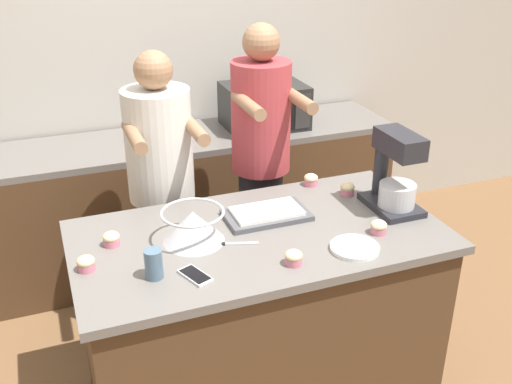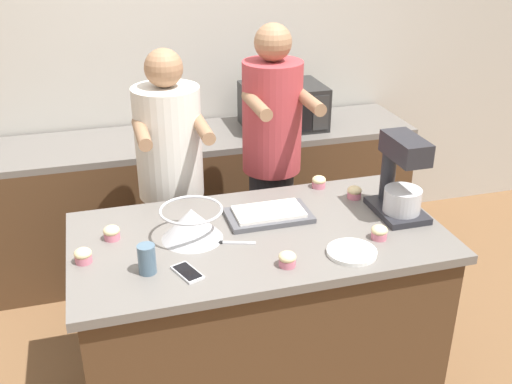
{
  "view_description": "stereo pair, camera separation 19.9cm",
  "coord_description": "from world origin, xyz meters",
  "px_view_note": "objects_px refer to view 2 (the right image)",
  "views": [
    {
      "loc": [
        -0.83,
        -2.13,
        2.21
      ],
      "look_at": [
        0.0,
        0.04,
        1.1
      ],
      "focal_mm": 42.0,
      "sensor_mm": 36.0,
      "label": 1
    },
    {
      "loc": [
        -0.64,
        -2.2,
        2.21
      ],
      "look_at": [
        0.0,
        0.04,
        1.1
      ],
      "focal_mm": 42.0,
      "sensor_mm": 36.0,
      "label": 2
    }
  ],
  "objects_px": {
    "stand_mixer": "(400,181)",
    "drinking_glass": "(147,259)",
    "cupcake_3": "(83,256)",
    "cupcake_0": "(112,233)",
    "person_left": "(172,193)",
    "cupcake_2": "(287,259)",
    "microwave_oven": "(283,106)",
    "knife": "(226,243)",
    "small_plate": "(352,252)",
    "cupcake_4": "(379,232)",
    "cupcake_5": "(319,182)",
    "cell_phone": "(187,272)",
    "mixing_bowl": "(192,223)",
    "person_right": "(272,172)",
    "baking_tray": "(269,214)",
    "cupcake_1": "(354,192)"
  },
  "relations": [
    {
      "from": "cupcake_4",
      "to": "stand_mixer",
      "type": "bearing_deg",
      "value": 45.35
    },
    {
      "from": "cupcake_0",
      "to": "small_plate",
      "type": "bearing_deg",
      "value": -22.91
    },
    {
      "from": "mixing_bowl",
      "to": "cupcake_5",
      "type": "xyz_separation_m",
      "value": [
        0.71,
        0.34,
        -0.04
      ]
    },
    {
      "from": "cupcake_2",
      "to": "cupcake_5",
      "type": "bearing_deg",
      "value": 59.29
    },
    {
      "from": "microwave_oven",
      "to": "cupcake_2",
      "type": "relative_size",
      "value": 7.28
    },
    {
      "from": "mixing_bowl",
      "to": "cell_phone",
      "type": "relative_size",
      "value": 1.7
    },
    {
      "from": "baking_tray",
      "to": "cupcake_4",
      "type": "relative_size",
      "value": 5.4
    },
    {
      "from": "stand_mixer",
      "to": "cell_phone",
      "type": "bearing_deg",
      "value": -167.17
    },
    {
      "from": "knife",
      "to": "cupcake_3",
      "type": "height_order",
      "value": "cupcake_3"
    },
    {
      "from": "small_plate",
      "to": "knife",
      "type": "distance_m",
      "value": 0.53
    },
    {
      "from": "knife",
      "to": "microwave_oven",
      "type": "bearing_deg",
      "value": 63.07
    },
    {
      "from": "small_plate",
      "to": "cupcake_4",
      "type": "height_order",
      "value": "cupcake_4"
    },
    {
      "from": "microwave_oven",
      "to": "cupcake_3",
      "type": "distance_m",
      "value": 1.92
    },
    {
      "from": "small_plate",
      "to": "cupcake_2",
      "type": "xyz_separation_m",
      "value": [
        -0.28,
        -0.01,
        0.02
      ]
    },
    {
      "from": "baking_tray",
      "to": "cupcake_4",
      "type": "height_order",
      "value": "cupcake_4"
    },
    {
      "from": "cell_phone",
      "to": "cupcake_2",
      "type": "relative_size",
      "value": 2.25
    },
    {
      "from": "stand_mixer",
      "to": "cupcake_2",
      "type": "bearing_deg",
      "value": -155.72
    },
    {
      "from": "knife",
      "to": "cupcake_1",
      "type": "relative_size",
      "value": 3.02
    },
    {
      "from": "small_plate",
      "to": "cupcake_4",
      "type": "distance_m",
      "value": 0.19
    },
    {
      "from": "person_right",
      "to": "cupcake_0",
      "type": "height_order",
      "value": "person_right"
    },
    {
      "from": "baking_tray",
      "to": "cell_phone",
      "type": "xyz_separation_m",
      "value": [
        -0.44,
        -0.36,
        -0.01
      ]
    },
    {
      "from": "cell_phone",
      "to": "small_plate",
      "type": "xyz_separation_m",
      "value": [
        0.68,
        -0.04,
        0.0
      ]
    },
    {
      "from": "cupcake_0",
      "to": "cupcake_5",
      "type": "relative_size",
      "value": 1.0
    },
    {
      "from": "person_right",
      "to": "baking_tray",
      "type": "relative_size",
      "value": 4.43
    },
    {
      "from": "knife",
      "to": "stand_mixer",
      "type": "bearing_deg",
      "value": 3.31
    },
    {
      "from": "cupcake_0",
      "to": "cupcake_1",
      "type": "distance_m",
      "value": 1.17
    },
    {
      "from": "person_left",
      "to": "person_right",
      "type": "bearing_deg",
      "value": -0.03
    },
    {
      "from": "cupcake_1",
      "to": "cupcake_2",
      "type": "distance_m",
      "value": 0.71
    },
    {
      "from": "stand_mixer",
      "to": "cupcake_0",
      "type": "xyz_separation_m",
      "value": [
        -1.29,
        0.12,
        -0.14
      ]
    },
    {
      "from": "person_left",
      "to": "microwave_oven",
      "type": "relative_size",
      "value": 3.11
    },
    {
      "from": "drinking_glass",
      "to": "small_plate",
      "type": "distance_m",
      "value": 0.83
    },
    {
      "from": "cupcake_0",
      "to": "cupcake_3",
      "type": "relative_size",
      "value": 1.0
    },
    {
      "from": "drinking_glass",
      "to": "cupcake_4",
      "type": "xyz_separation_m",
      "value": [
        0.99,
        -0.01,
        -0.03
      ]
    },
    {
      "from": "stand_mixer",
      "to": "cupcake_3",
      "type": "bearing_deg",
      "value": -178.52
    },
    {
      "from": "baking_tray",
      "to": "cell_phone",
      "type": "height_order",
      "value": "baking_tray"
    },
    {
      "from": "cupcake_3",
      "to": "cupcake_0",
      "type": "bearing_deg",
      "value": 52.5
    },
    {
      "from": "stand_mixer",
      "to": "drinking_glass",
      "type": "bearing_deg",
      "value": -171.21
    },
    {
      "from": "drinking_glass",
      "to": "small_plate",
      "type": "relative_size",
      "value": 0.58
    },
    {
      "from": "cupcake_5",
      "to": "cell_phone",
      "type": "bearing_deg",
      "value": -142.31
    },
    {
      "from": "cupcake_2",
      "to": "mixing_bowl",
      "type": "bearing_deg",
      "value": 135.07
    },
    {
      "from": "microwave_oven",
      "to": "cupcake_3",
      "type": "relative_size",
      "value": 7.28
    },
    {
      "from": "cell_phone",
      "to": "drinking_glass",
      "type": "distance_m",
      "value": 0.16
    },
    {
      "from": "person_left",
      "to": "cupcake_2",
      "type": "relative_size",
      "value": 22.63
    },
    {
      "from": "cupcake_1",
      "to": "cupcake_3",
      "type": "distance_m",
      "value": 1.31
    },
    {
      "from": "cupcake_3",
      "to": "cupcake_5",
      "type": "relative_size",
      "value": 1.0
    },
    {
      "from": "cupcake_0",
      "to": "cupcake_4",
      "type": "xyz_separation_m",
      "value": [
        1.11,
        -0.31,
        0.0
      ]
    },
    {
      "from": "microwave_oven",
      "to": "cupcake_0",
      "type": "height_order",
      "value": "microwave_oven"
    },
    {
      "from": "microwave_oven",
      "to": "cupcake_2",
      "type": "distance_m",
      "value": 1.74
    },
    {
      "from": "stand_mixer",
      "to": "cupcake_5",
      "type": "distance_m",
      "value": 0.47
    },
    {
      "from": "cupcake_4",
      "to": "cupcake_5",
      "type": "distance_m",
      "value": 0.56
    }
  ]
}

